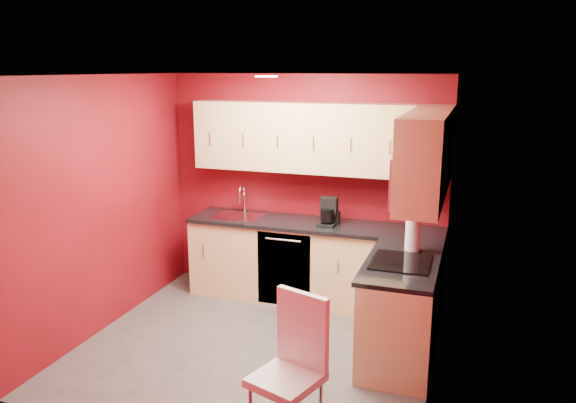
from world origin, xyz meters
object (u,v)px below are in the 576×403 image
Objects in this scene: napkin_holder at (334,218)px; dining_chair at (286,372)px; sink at (239,213)px; microwave at (419,179)px; coffee_maker at (327,212)px; paper_towel at (413,235)px.

dining_chair reaches higher than napkin_holder.
sink is 0.50× the size of dining_chair.
microwave is 6.01× the size of napkin_holder.
dining_chair is at bearing -83.29° from napkin_holder.
sink is 1.74× the size of coffee_maker.
sink is at bearing 162.07° from paper_towel.
sink reaches higher than napkin_holder.
coffee_maker is 0.15m from napkin_holder.
microwave is 1.93m from dining_chair.
napkin_holder is (1.11, 0.04, 0.03)m from sink.
coffee_maker is (-1.03, 0.93, -0.60)m from microwave.
napkin_holder is at bearing 142.64° from paper_towel.
coffee_maker is at bearing 117.04° from dining_chair.
napkin_holder is at bearing 133.16° from microwave.
napkin_holder is (0.04, 0.11, -0.09)m from coffee_maker.
sink is at bearing 154.40° from microwave.
napkin_holder is at bearing 115.63° from dining_chair.
napkin_holder is 0.12× the size of dining_chair.
dining_chair is (0.33, -2.33, -0.54)m from coffee_maker.
dining_chair is at bearing -109.83° from paper_towel.
coffee_maker is at bearing 137.75° from microwave.
paper_towel is (0.96, -0.59, 0.01)m from coffee_maker.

